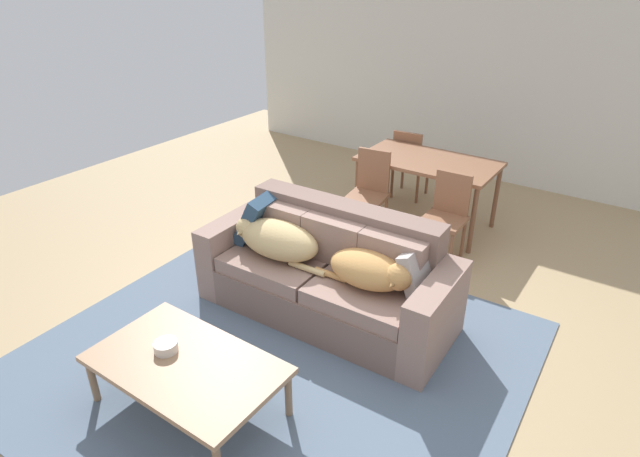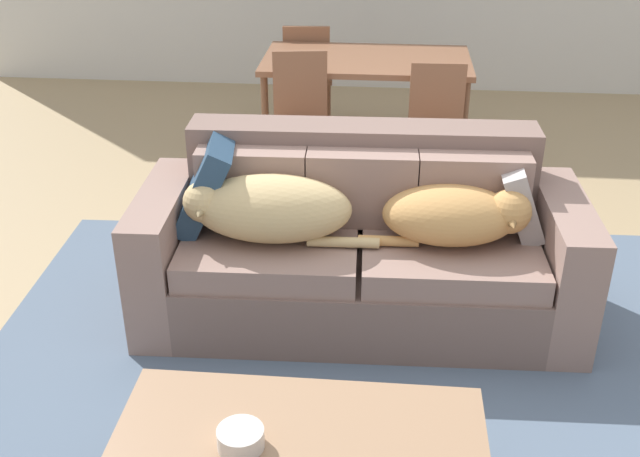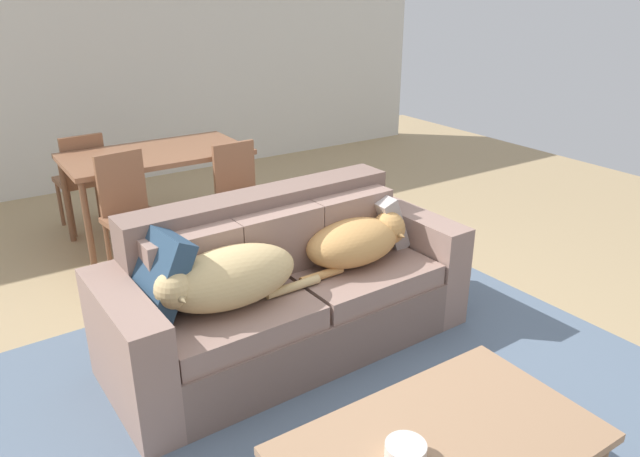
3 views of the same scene
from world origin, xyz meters
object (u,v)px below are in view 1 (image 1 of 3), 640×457
(throw_pillow_by_left_arm, at_px, (259,216))
(coffee_table, at_px, (186,367))
(throw_pillow_by_right_arm, at_px, (419,271))
(dining_table, at_px, (428,166))
(dog_on_right_cushion, at_px, (371,270))
(couch, at_px, (329,275))
(dining_chair_near_right, at_px, (446,213))
(bowl_on_coffee_table, at_px, (166,347))
(dog_on_left_cushion, at_px, (276,239))
(dining_chair_near_left, at_px, (369,189))
(dining_chair_far_left, at_px, (409,160))

(throw_pillow_by_left_arm, bearing_deg, coffee_table, -67.15)
(throw_pillow_by_right_arm, distance_m, dining_table, 2.12)
(dog_on_right_cushion, distance_m, throw_pillow_by_right_arm, 0.36)
(couch, bearing_deg, dining_chair_near_right, 71.59)
(dog_on_right_cushion, distance_m, bowl_on_coffee_table, 1.58)
(couch, height_order, dining_table, couch)
(throw_pillow_by_right_arm, bearing_deg, dog_on_right_cushion, -151.65)
(dog_on_left_cushion, relative_size, dining_chair_near_left, 1.00)
(throw_pillow_by_left_arm, bearing_deg, bowl_on_coffee_table, -73.52)
(coffee_table, height_order, dining_chair_near_right, dining_chair_near_right)
(dog_on_right_cushion, height_order, bowl_on_coffee_table, dog_on_right_cushion)
(dining_chair_far_left, bearing_deg, couch, 97.84)
(dog_on_right_cushion, relative_size, dining_chair_near_right, 0.91)
(bowl_on_coffee_table, xyz_separation_m, dining_chair_near_right, (0.76, 2.89, 0.06))
(dog_on_right_cushion, xyz_separation_m, dining_table, (-0.50, 2.13, 0.08))
(bowl_on_coffee_table, xyz_separation_m, dining_table, (0.28, 3.48, 0.27))
(dining_chair_near_left, bearing_deg, dog_on_right_cushion, -67.40)
(dining_chair_far_left, bearing_deg, dog_on_left_cushion, 88.22)
(couch, relative_size, throw_pillow_by_left_arm, 4.70)
(coffee_table, height_order, dining_chair_near_left, dining_chair_near_left)
(throw_pillow_by_left_arm, xyz_separation_m, throw_pillow_by_right_arm, (1.54, 0.04, -0.05))
(dog_on_left_cushion, xyz_separation_m, dining_table, (0.39, 2.17, 0.06))
(throw_pillow_by_right_arm, bearing_deg, couch, -174.57)
(dog_on_right_cushion, relative_size, bowl_on_coffee_table, 5.03)
(coffee_table, height_order, bowl_on_coffee_table, bowl_on_coffee_table)
(dog_on_left_cushion, bearing_deg, couch, 16.53)
(throw_pillow_by_left_arm, xyz_separation_m, dining_chair_far_left, (0.23, 2.56, -0.19))
(throw_pillow_by_left_arm, distance_m, dining_chair_near_right, 1.86)
(couch, distance_m, throw_pillow_by_left_arm, 0.84)
(dog_on_right_cushion, xyz_separation_m, dining_chair_near_right, (-0.02, 1.54, -0.13))
(dining_chair_near_left, bearing_deg, dining_chair_far_left, 86.15)
(throw_pillow_by_left_arm, height_order, dining_chair_far_left, throw_pillow_by_left_arm)
(dog_on_left_cushion, height_order, dining_table, dog_on_left_cushion)
(throw_pillow_by_left_arm, bearing_deg, dog_on_left_cushion, -27.30)
(throw_pillow_by_left_arm, height_order, throw_pillow_by_right_arm, throw_pillow_by_left_arm)
(couch, xyz_separation_m, dog_on_right_cushion, (0.45, -0.10, 0.26))
(coffee_table, xyz_separation_m, dining_chair_near_left, (-0.32, 2.93, 0.15))
(coffee_table, bearing_deg, dog_on_right_cushion, 66.37)
(throw_pillow_by_right_arm, relative_size, dining_chair_near_left, 0.39)
(dining_chair_near_left, height_order, dining_chair_far_left, dining_chair_near_left)
(dining_table, height_order, dining_chair_near_left, dining_chair_near_left)
(dining_table, height_order, dining_chair_near_right, dining_chair_near_right)
(dog_on_right_cushion, distance_m, coffee_table, 1.51)
(coffee_table, distance_m, bowl_on_coffee_table, 0.20)
(dog_on_left_cushion, bearing_deg, dining_chair_far_left, 90.47)
(dog_on_left_cushion, xyz_separation_m, dining_chair_near_left, (-0.02, 1.61, -0.12))
(dog_on_left_cushion, relative_size, bowl_on_coffee_table, 5.86)
(throw_pillow_by_right_arm, xyz_separation_m, dining_chair_near_left, (-1.23, 1.39, -0.12))
(dog_on_left_cushion, distance_m, dog_on_right_cushion, 0.89)
(throw_pillow_by_left_arm, distance_m, dining_table, 2.13)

